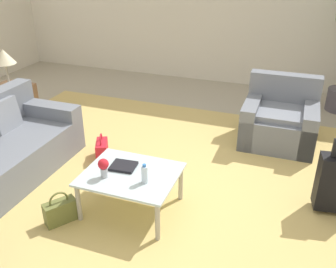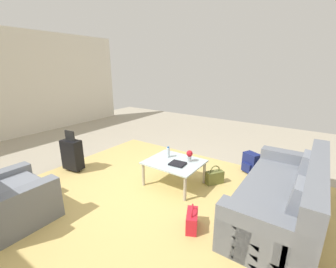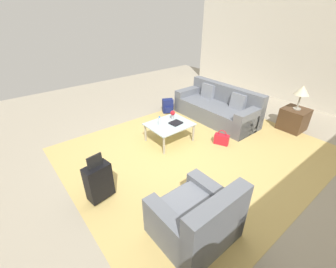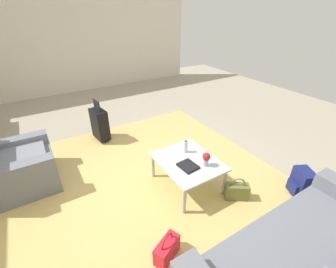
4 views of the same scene
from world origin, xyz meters
The scene contains 12 objects.
ground_plane centered at (0.00, 0.00, 0.00)m, with size 12.00×12.00×0.00m, color #A89E89.
wall_right centered at (5.06, 0.00, 1.55)m, with size 0.12×8.00×3.10m, color silver.
area_rug centered at (-0.60, 0.20, 0.00)m, with size 5.20×4.40×0.01m, color tan.
armchair centered at (0.90, 1.68, 0.30)m, with size 0.99×0.93×0.91m.
coffee_table centered at (-0.40, -0.50, 0.39)m, with size 0.96×0.79×0.45m.
water_bottle centered at (-0.20, -0.60, 0.54)m, with size 0.06×0.06×0.20m.
coffee_table_book centered at (-0.52, -0.42, 0.46)m, with size 0.26×0.22×0.03m, color black.
flower_vase centered at (-0.62, -0.65, 0.57)m, with size 0.11×0.11×0.21m.
suitcase_black centered at (1.60, 0.20, 0.36)m, with size 0.43×0.28×0.85m.
handbag_red centered at (-1.23, 0.35, 0.13)m, with size 0.26×0.35×0.36m.
handbag_olive centered at (-0.99, -0.94, 0.13)m, with size 0.30×0.34×0.36m.
backpack_navy centered at (-1.40, -1.79, 0.19)m, with size 0.36×0.34×0.40m.
Camera 4 is at (-2.49, 1.10, 2.37)m, focal length 24.00 mm.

